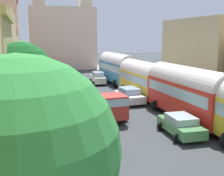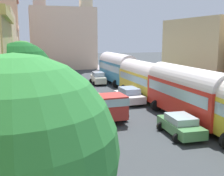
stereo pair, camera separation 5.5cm
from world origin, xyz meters
name	(u,v)px [view 2 (the right image)]	position (x,y,z in m)	size (l,w,h in m)	color
ground_plane	(97,95)	(0.00, 27.00, 0.00)	(154.00, 154.00, 0.00)	#363B3E
sidewalk_left	(31,98)	(-7.25, 27.00, 0.07)	(2.50, 70.00, 0.14)	gray
sidewalk_right	(154,91)	(7.25, 27.00, 0.07)	(2.50, 70.00, 0.14)	gray
building_left_3	(4,54)	(-10.50, 39.71, 4.17)	(4.41, 12.46, 8.27)	beige
building_left_4	(3,36)	(-11.28, 51.17, 6.60)	(6.11, 9.50, 13.17)	tan
building_right_2	(206,59)	(11.12, 22.37, 4.24)	(5.23, 10.58, 8.48)	tan
distant_church	(63,34)	(0.00, 54.69, 7.00)	(12.91, 6.68, 21.38)	beige
parked_bus_1	(187,91)	(4.60, 15.50, 2.37)	(3.42, 9.55, 4.28)	red
parked_bus_2	(142,77)	(4.60, 24.50, 2.18)	(3.42, 8.19, 3.96)	yellow
parked_bus_3	(117,67)	(4.60, 33.50, 2.38)	(3.50, 9.26, 4.29)	teal
cargo_truck_0	(106,105)	(-1.62, 17.49, 1.19)	(3.16, 6.78, 2.24)	#AD2D27
car_0	(78,87)	(-1.94, 28.37, 0.79)	(2.27, 3.72, 1.56)	beige
car_1	(68,74)	(-1.28, 40.94, 0.76)	(2.27, 4.16, 1.48)	#AE2A2A
car_2	(61,69)	(-1.51, 47.67, 0.76)	(2.24, 4.27, 1.52)	#B0301F
car_3	(181,125)	(2.17, 12.26, 0.71)	(2.49, 4.09, 1.38)	#4E8A50
car_4	(129,95)	(2.19, 22.19, 0.78)	(2.49, 4.37, 1.55)	white
car_5	(98,78)	(2.06, 34.23, 0.83)	(2.33, 4.27, 1.68)	silver
pedestrian_2	(35,89)	(-6.78, 27.06, 1.03)	(0.53, 0.53, 1.81)	#55524C
roadside_tree_0	(19,155)	(-7.90, 2.19, 4.13)	(4.36, 4.36, 6.33)	brown
roadside_tree_1	(21,74)	(-7.90, 11.69, 4.66)	(3.37, 3.37, 6.38)	brown
roadside_tree_2	(22,61)	(-7.90, 19.19, 4.74)	(3.10, 3.10, 6.31)	brown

